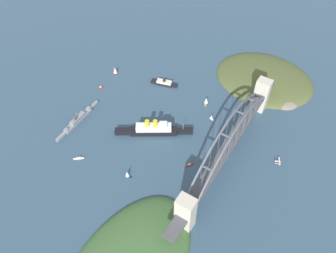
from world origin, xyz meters
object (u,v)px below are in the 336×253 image
naval_cruiser (78,120)px  small_boat_6 (101,87)px  small_boat_1 (206,100)px  small_boat_0 (190,164)px  small_boat_5 (79,158)px  small_boat_3 (127,174)px  small_boat_4 (115,70)px  ocean_liner (153,129)px  harbor_arch_bridge (229,144)px  harbor_ferry_steamer (164,83)px  small_boat_2 (211,117)px  seaplane_taxiing_near_bridge (278,162)px

naval_cruiser → small_boat_6: bearing=14.2°
naval_cruiser → small_boat_1: bearing=-46.8°
small_boat_0 → small_boat_5: small_boat_5 is taller
small_boat_1 → small_boat_3: small_boat_1 is taller
small_boat_4 → ocean_liner: bearing=-120.7°
small_boat_3 → small_boat_6: (98.75, 119.98, -3.78)m
harbor_arch_bridge → naval_cruiser: size_ratio=3.22×
small_boat_4 → small_boat_5: bearing=-157.6°
harbor_ferry_steamer → small_boat_1: small_boat_1 is taller
small_boat_2 → small_boat_5: (-137.44, 101.29, -2.92)m
harbor_arch_bridge → small_boat_3: size_ratio=25.54×
naval_cruiser → small_boat_0: naval_cruiser is taller
small_boat_0 → ocean_liner: bearing=73.5°
harbor_arch_bridge → small_boat_4: 211.91m
seaplane_taxiing_near_bridge → small_boat_2: small_boat_2 is taller
naval_cruiser → small_boat_6: (65.30, 16.49, -1.99)m
small_boat_1 → small_boat_4: bearing=96.0°
harbor_ferry_steamer → small_boat_5: bearing=175.2°
small_boat_1 → small_boat_4: small_boat_4 is taller
small_boat_4 → small_boat_5: small_boat_4 is taller
harbor_arch_bridge → ocean_liner: (-12.33, 92.93, -19.56)m
harbor_arch_bridge → small_boat_4: bearing=75.3°
small_boat_1 → small_boat_2: (-22.09, -19.21, -1.68)m
ocean_liner → small_boat_5: (-78.64, 51.44, -5.59)m
small_boat_2 → small_boat_3: 132.95m
small_boat_1 → small_boat_5: size_ratio=1.09×
small_boat_2 → small_boat_3: bearing=163.0°
small_boat_0 → harbor_arch_bridge: bearing=-45.6°
harbor_ferry_steamer → small_boat_2: size_ratio=4.84×
small_boat_3 → small_boat_4: bearing=42.2°
harbor_arch_bridge → small_boat_0: harbor_arch_bridge is taller
small_boat_0 → small_boat_6: small_boat_6 is taller
seaplane_taxiing_near_bridge → small_boat_6: seaplane_taxiing_near_bridge is taller
small_boat_3 → harbor_arch_bridge: bearing=-45.5°
harbor_arch_bridge → seaplane_taxiing_near_bridge: 63.85m
ocean_liner → harbor_arch_bridge: bearing=-82.4°
harbor_arch_bridge → small_boat_1: 94.88m
small_boat_2 → small_boat_6: size_ratio=0.84×
seaplane_taxiing_near_bridge → small_boat_6: size_ratio=1.17×
seaplane_taxiing_near_bridge → small_boat_3: size_ratio=1.13×
harbor_ferry_steamer → small_boat_2: bearing=-105.9°
small_boat_3 → small_boat_4: small_boat_4 is taller
small_boat_1 → small_boat_2: small_boat_1 is taller
small_boat_0 → small_boat_4: (84.23, 172.76, 4.76)m
small_boat_1 → small_boat_3: 150.51m
small_boat_5 → small_boat_4: bearing=22.4°
harbor_arch_bridge → small_boat_0: (-30.60, 31.23, -25.20)m
small_boat_0 → small_boat_3: size_ratio=1.09×
naval_cruiser → small_boat_1: (115.77, -123.22, 2.58)m
seaplane_taxiing_near_bridge → small_boat_4: size_ratio=0.95×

